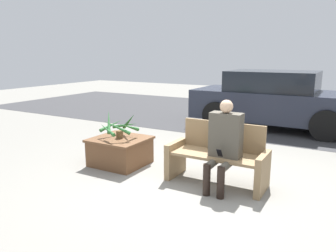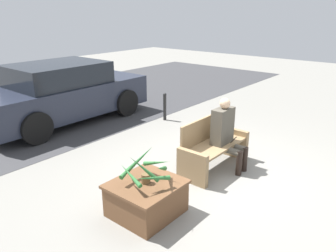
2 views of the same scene
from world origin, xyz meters
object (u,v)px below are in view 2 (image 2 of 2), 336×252
bench (212,147)px  potted_plant (145,170)px  parked_car (63,93)px  bollard_post (165,106)px  planter_box (146,197)px  person_seated (226,131)px

bench → potted_plant: size_ratio=2.23×
potted_plant → parked_car: parked_car is taller
bench → bollard_post: 2.86m
bollard_post → planter_box: bearing=-143.5°
person_seated → planter_box: (-1.93, 0.10, -0.45)m
bench → parked_car: size_ratio=0.35×
person_seated → planter_box: size_ratio=1.39×
person_seated → planter_box: person_seated is taller
potted_plant → parked_car: size_ratio=0.16×
potted_plant → planter_box: bearing=28.3°
bench → planter_box: bearing=-177.9°
bollard_post → parked_car: bearing=130.9°
bench → parked_car: 4.36m
bench → bollard_post: size_ratio=2.04×
bench → person_seated: size_ratio=1.14×
bench → planter_box: size_ratio=1.59×
bench → planter_box: bench is taller
person_seated → potted_plant: person_seated is taller
parked_car → bollard_post: 2.59m
person_seated → potted_plant: size_ratio=1.95×
person_seated → parked_car: bearing=93.5°
potted_plant → parked_car: bearing=69.2°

